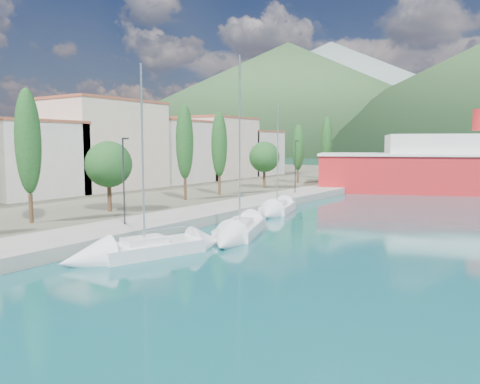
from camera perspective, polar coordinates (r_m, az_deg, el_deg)
The scene contains 9 objects.
ground at distance 130.69m, azimuth 26.74°, elevation 2.38°, with size 1400.00×1400.00×0.00m, color #125257.
quay at distance 43.73m, azimuth -1.10°, elevation -2.06°, with size 5.00×88.00×0.80m, color gray.
land_strip at distance 77.75m, azimuth -20.27°, elevation 0.99°, with size 70.00×148.00×0.70m, color #565644.
town_buildings at distance 66.62m, azimuth -12.13°, elevation 4.97°, with size 9.20×69.20×11.30m.
tree_row at distance 51.02m, azimuth -4.09°, elevation 5.03°, with size 3.97×63.80×10.26m.
lamp_posts at distance 35.03m, azimuth -11.29°, elevation 1.93°, with size 0.15×46.32×6.06m.
sailboat_near at distance 26.98m, azimuth -14.65°, elevation -7.37°, with size 4.99×8.56×11.80m.
sailboat_mid at distance 31.47m, azimuth -0.78°, elevation -5.30°, with size 5.63×9.60×13.44m.
sailboat_far at distance 42.85m, azimuth 4.11°, elevation -2.36°, with size 4.40×7.92×11.10m.
Camera 1 is at (15.70, -9.59, 6.37)m, focal length 35.00 mm.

